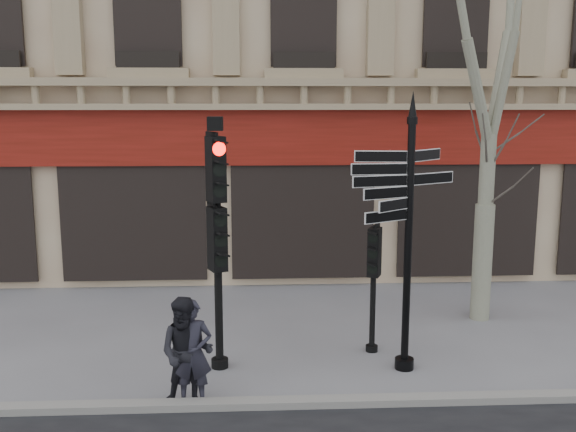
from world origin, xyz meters
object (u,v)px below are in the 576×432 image
pedestrian_a (192,353)px  pedestrian_b (187,353)px  fingerpost (410,187)px  traffic_signal_main (217,213)px  traffic_signal_secondary (374,266)px

pedestrian_a → pedestrian_b: 0.12m
fingerpost → traffic_signal_main: size_ratio=1.10×
pedestrian_a → pedestrian_b: bearing=-130.4°
pedestrian_a → pedestrian_b: pedestrian_b is taller
traffic_signal_main → traffic_signal_secondary: bearing=-12.1°
fingerpost → pedestrian_a: 4.24m
pedestrian_a → traffic_signal_secondary: bearing=31.7°
fingerpost → pedestrian_b: bearing=-179.4°
traffic_signal_main → pedestrian_b: bearing=-130.1°
traffic_signal_main → pedestrian_a: size_ratio=2.64×
fingerpost → traffic_signal_secondary: (-0.41, 0.78, -1.49)m
pedestrian_b → traffic_signal_main: bearing=81.5°
pedestrian_b → pedestrian_a: bearing=57.1°
traffic_signal_secondary → pedestrian_a: (-3.00, -1.87, -0.79)m
fingerpost → traffic_signal_secondary: fingerpost is taller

